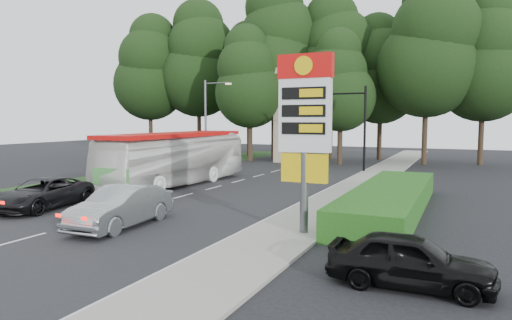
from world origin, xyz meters
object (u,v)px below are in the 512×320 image
at_px(gas_station_pylon, 305,119).
at_px(sedan_silver, 121,207).
at_px(monument, 289,113).
at_px(suv_charcoal, 42,194).
at_px(parked_car_black, 410,260).
at_px(transit_bus, 176,159).
at_px(streetlight_signs, 208,119).
at_px(traffic_signal_mast, 349,116).

distance_m(gas_station_pylon, sedan_silver, 8.32).
bearing_deg(gas_station_pylon, monument, 111.80).
distance_m(gas_station_pylon, suv_charcoal, 14.00).
bearing_deg(parked_car_black, transit_bus, 51.06).
height_order(streetlight_signs, parked_car_black, streetlight_signs).
relative_size(gas_station_pylon, traffic_signal_mast, 0.95).
bearing_deg(suv_charcoal, monument, 78.08).
xyz_separation_m(gas_station_pylon, sedan_silver, (-7.27, -1.87, -3.60)).
bearing_deg(gas_station_pylon, sedan_silver, -165.55).
xyz_separation_m(streetlight_signs, suv_charcoal, (2.69, -20.51, -3.68)).
height_order(transit_bus, parked_car_black, transit_bus).
distance_m(streetlight_signs, monument, 9.44).
bearing_deg(suv_charcoal, transit_bus, 74.83).
relative_size(streetlight_signs, parked_car_black, 1.87).
bearing_deg(monument, suv_charcoal, -94.61).
relative_size(gas_station_pylon, streetlight_signs, 0.86).
bearing_deg(transit_bus, gas_station_pylon, -33.36).
bearing_deg(streetlight_signs, gas_station_pylon, -51.04).
xyz_separation_m(traffic_signal_mast, transit_bus, (-8.65, -12.91, -2.91)).
height_order(transit_bus, sedan_silver, transit_bus).
height_order(streetlight_signs, transit_bus, streetlight_signs).
bearing_deg(sedan_silver, parked_car_black, -14.01).
bearing_deg(monument, sedan_silver, -82.50).
height_order(gas_station_pylon, sedan_silver, gas_station_pylon).
relative_size(traffic_signal_mast, parked_car_black, 1.68).
relative_size(gas_station_pylon, sedan_silver, 1.33).
distance_m(gas_station_pylon, streetlight_signs, 25.74).
relative_size(gas_station_pylon, monument, 0.68).
bearing_deg(parked_car_black, gas_station_pylon, 46.65).
relative_size(traffic_signal_mast, streetlight_signs, 0.90).
xyz_separation_m(gas_station_pylon, streetlight_signs, (-16.19, 20.01, -0.01)).
height_order(transit_bus, suv_charcoal, transit_bus).
xyz_separation_m(transit_bus, suv_charcoal, (-1.32, -9.59, -1.01)).
distance_m(monument, sedan_silver, 30.43).
height_order(monument, parked_car_black, monument).
distance_m(gas_station_pylon, transit_bus, 15.43).
bearing_deg(sedan_silver, suv_charcoal, 163.94).
xyz_separation_m(gas_station_pylon, suv_charcoal, (-13.50, -0.50, -3.69)).
xyz_separation_m(gas_station_pylon, parked_car_black, (4.30, -3.99, -3.72)).
height_order(streetlight_signs, sedan_silver, streetlight_signs).
relative_size(streetlight_signs, suv_charcoal, 1.47).
bearing_deg(parked_car_black, suv_charcoal, 78.41).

